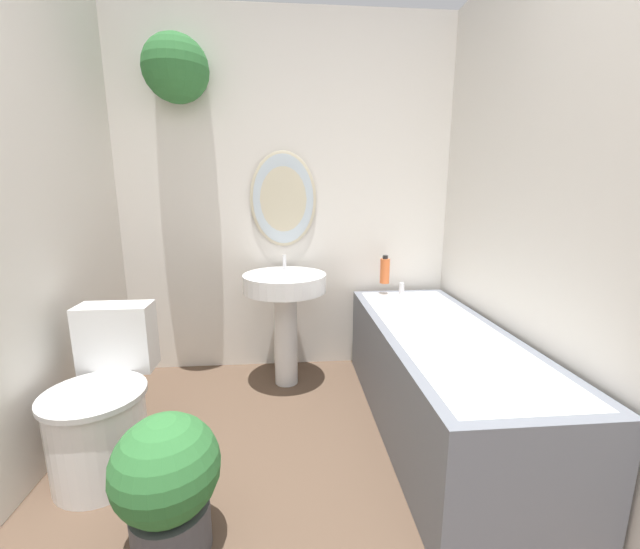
# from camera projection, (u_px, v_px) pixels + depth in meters

# --- Properties ---
(wall_back) EXTENTS (2.37, 0.39, 2.40)m
(wall_back) POSITION_uv_depth(u_px,v_px,m) (272.00, 181.00, 2.65)
(wall_back) COLOR silver
(wall_back) RESTS_ON ground_plane
(wall_right) EXTENTS (0.06, 2.39, 2.40)m
(wall_right) POSITION_uv_depth(u_px,v_px,m) (560.00, 204.00, 1.67)
(wall_right) COLOR silver
(wall_right) RESTS_ON ground_plane
(toilet) EXTENTS (0.43, 0.57, 0.72)m
(toilet) POSITION_uv_depth(u_px,v_px,m) (103.00, 412.00, 1.76)
(toilet) COLOR white
(toilet) RESTS_ON ground_plane
(pedestal_sink) EXTENTS (0.53, 0.53, 0.84)m
(pedestal_sink) POSITION_uv_depth(u_px,v_px,m) (285.00, 301.00, 2.51)
(pedestal_sink) COLOR white
(pedestal_sink) RESTS_ON ground_plane
(bathtub) EXTENTS (0.64, 1.68, 0.63)m
(bathtub) POSITION_uv_depth(u_px,v_px,m) (440.00, 378.00, 2.07)
(bathtub) COLOR slate
(bathtub) RESTS_ON ground_plane
(shampoo_bottle) EXTENTS (0.07, 0.07, 0.19)m
(shampoo_bottle) POSITION_uv_depth(u_px,v_px,m) (385.00, 270.00, 2.70)
(shampoo_bottle) COLOR #DB6633
(shampoo_bottle) RESTS_ON bathtub
(potted_plant) EXTENTS (0.37, 0.37, 0.51)m
(potted_plant) POSITION_uv_depth(u_px,v_px,m) (167.00, 480.00, 1.35)
(potted_plant) COLOR #47474C
(potted_plant) RESTS_ON ground_plane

